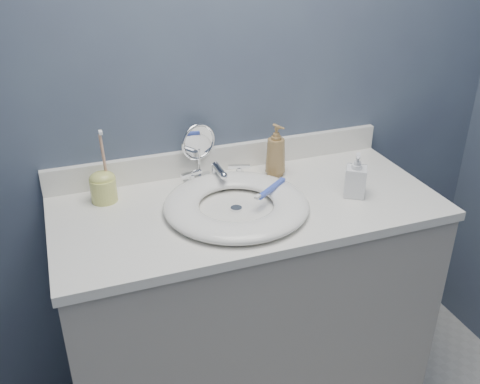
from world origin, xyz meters
name	(u,v)px	position (x,y,z in m)	size (l,w,h in m)	color
back_wall	(219,81)	(0.00, 1.25, 1.20)	(2.20, 0.02, 2.40)	#404A60
vanity_cabinet	(247,314)	(0.00, 0.97, 0.42)	(1.20, 0.55, 0.85)	#A49F96
countertop	(248,207)	(0.00, 0.97, 0.86)	(1.22, 0.57, 0.03)	white
backsplash	(222,158)	(0.00, 1.24, 0.93)	(1.22, 0.02, 0.09)	white
basin	(236,204)	(-0.05, 0.94, 0.90)	(0.45, 0.45, 0.04)	white
drain	(236,209)	(-0.05, 0.94, 0.88)	(0.04, 0.04, 0.01)	silver
faucet	(217,176)	(-0.05, 1.14, 0.91)	(0.25, 0.13, 0.07)	silver
makeup_mirror	(199,148)	(-0.09, 1.21, 0.99)	(0.13, 0.07, 0.19)	silver
soap_bottle_amber	(276,150)	(0.16, 1.14, 0.97)	(0.07, 0.07, 0.18)	olive
soap_bottle_clear	(356,175)	(0.34, 0.91, 0.95)	(0.07, 0.07, 0.15)	silver
toothbrush_holder	(103,185)	(-0.42, 1.14, 0.93)	(0.08, 0.08, 0.24)	#D5D86C
toothbrush_lying	(270,189)	(0.07, 0.96, 0.92)	(0.15, 0.12, 0.02)	blue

